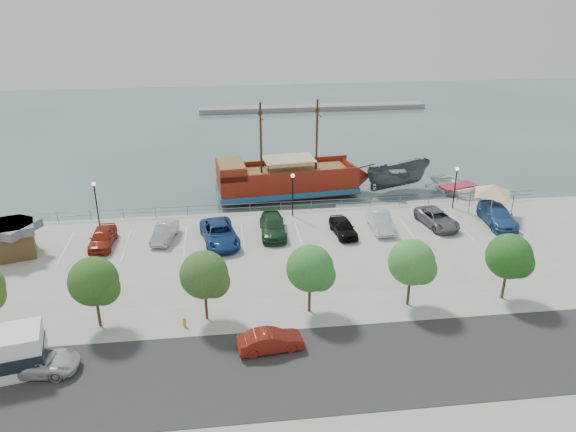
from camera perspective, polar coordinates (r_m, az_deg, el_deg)
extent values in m
plane|color=#3F5556|center=(48.47, 1.47, -4.14)|extent=(160.00, 160.00, 0.00)
cube|color=#2E2E2E|center=(34.69, 5.46, -14.91)|extent=(100.00, 8.00, 0.04)
cube|color=#9F9C8B|center=(39.45, 3.62, -9.54)|extent=(100.00, 4.00, 0.05)
cylinder|color=slate|center=(54.66, 0.30, 1.46)|extent=(50.00, 0.06, 0.06)
cylinder|color=slate|center=(54.81, 0.30, 1.07)|extent=(50.00, 0.06, 0.06)
cube|color=gray|center=(101.24, 2.57, 10.94)|extent=(40.00, 3.00, 0.80)
cube|color=maroon|center=(60.48, -0.10, 3.48)|extent=(15.11, 6.02, 2.39)
cube|color=#1A5A8A|center=(60.75, -0.10, 2.79)|extent=(15.41, 6.32, 0.55)
cone|color=maroon|center=(62.63, 7.17, 4.01)|extent=(3.36, 4.69, 4.42)
cube|color=maroon|center=(58.93, -5.81, 4.71)|extent=(3.20, 4.85, 1.29)
cube|color=brown|center=(58.71, -5.84, 5.35)|extent=(2.98, 4.47, 0.11)
cube|color=brown|center=(60.16, 0.33, 4.63)|extent=(12.31, 5.20, 0.14)
cube|color=maroon|center=(62.02, -0.55, 5.49)|extent=(14.68, 1.62, 0.64)
cube|color=maroon|center=(57.94, 0.37, 4.16)|extent=(14.68, 1.62, 0.64)
cylinder|color=#382111|center=(59.71, 2.95, 8.20)|extent=(0.24, 0.24, 7.55)
cylinder|color=#382111|center=(58.44, -2.77, 7.86)|extent=(0.24, 0.24, 7.55)
cylinder|color=#382111|center=(59.14, 2.99, 10.35)|extent=(0.40, 2.76, 0.13)
cylinder|color=#382111|center=(57.86, -2.82, 10.05)|extent=(0.40, 2.76, 0.13)
cube|color=#CEB48F|center=(59.68, 0.07, 5.82)|extent=(5.66, 4.00, 0.11)
cylinder|color=#382111|center=(62.49, 7.78, 5.01)|extent=(2.30, 0.37, 0.54)
imported|color=#464B50|center=(63.62, 11.10, 3.83)|extent=(8.26, 4.65, 3.02)
imported|color=white|center=(63.95, 16.84, 2.62)|extent=(7.13, 8.49, 1.51)
cube|color=slate|center=(56.62, -12.99, -0.30)|extent=(6.83, 2.70, 0.38)
cube|color=gray|center=(58.17, 8.32, 0.74)|extent=(6.98, 2.25, 0.39)
cube|color=gray|center=(60.68, 15.63, 1.10)|extent=(7.87, 2.52, 0.44)
cube|color=brown|center=(51.31, -26.07, -2.43)|extent=(3.83, 3.83, 2.24)
cube|color=#5C5B63|center=(50.78, -26.34, -1.03)|extent=(4.34, 4.34, 0.71)
cylinder|color=slate|center=(56.78, 17.97, 1.35)|extent=(0.09, 0.09, 2.31)
cylinder|color=slate|center=(58.63, 19.92, 1.77)|extent=(0.09, 0.09, 2.31)
cylinder|color=slate|center=(55.03, 19.87, 0.37)|extent=(0.09, 0.09, 2.31)
cylinder|color=slate|center=(56.93, 21.82, 0.84)|extent=(0.09, 0.09, 2.31)
pyramid|color=white|center=(56.12, 20.18, 3.02)|extent=(5.60, 5.60, 0.95)
imported|color=silver|center=(36.79, -24.18, -13.39)|extent=(5.02, 2.63, 1.35)
imported|color=maroon|center=(35.40, -1.78, -12.56)|extent=(4.23, 1.90, 1.35)
cylinder|color=#C89216|center=(38.22, -10.46, -10.68)|extent=(0.22, 0.22, 0.55)
sphere|color=#C89216|center=(38.06, -10.49, -10.31)|extent=(0.24, 0.24, 0.24)
cylinder|color=black|center=(53.92, -18.85, 1.02)|extent=(0.12, 0.12, 4.00)
sphere|color=#FFF2CC|center=(53.20, -19.15, 3.11)|extent=(0.36, 0.36, 0.36)
cylinder|color=black|center=(53.07, 0.48, 1.98)|extent=(0.12, 0.12, 4.00)
sphere|color=#FFF2CC|center=(52.33, 0.49, 4.12)|extent=(0.36, 0.36, 0.36)
cylinder|color=black|center=(57.26, 16.58, 2.62)|extent=(0.12, 0.12, 4.00)
sphere|color=#FFF2CC|center=(56.58, 16.83, 4.61)|extent=(0.36, 0.36, 0.36)
cylinder|color=#473321|center=(39.26, -18.71, -9.20)|extent=(0.20, 0.20, 2.20)
sphere|color=#294D19|center=(38.12, -19.15, -6.28)|extent=(3.20, 3.20, 3.20)
sphere|color=#294D19|center=(37.93, -18.27, -7.01)|extent=(2.20, 2.20, 2.20)
cylinder|color=#473321|center=(38.36, -8.32, -8.90)|extent=(0.20, 0.20, 2.20)
sphere|color=#30501F|center=(37.18, -8.53, -5.91)|extent=(3.20, 3.20, 3.20)
sphere|color=#30501F|center=(37.10, -7.57, -6.63)|extent=(2.20, 2.20, 2.20)
cylinder|color=#473321|center=(38.71, 2.19, -8.31)|extent=(0.20, 0.20, 2.20)
sphere|color=#2C6A29|center=(37.55, 2.24, -5.33)|extent=(3.20, 3.20, 3.20)
sphere|color=#2C6A29|center=(37.58, 3.21, -6.02)|extent=(2.20, 2.20, 2.20)
cylinder|color=#473321|center=(40.30, 12.15, -7.49)|extent=(0.20, 0.20, 2.20)
sphere|color=#38762D|center=(39.18, 12.44, -4.60)|extent=(3.20, 3.20, 3.20)
sphere|color=#38762D|center=(39.32, 13.36, -5.25)|extent=(2.20, 2.20, 2.20)
cylinder|color=#473321|center=(42.98, 21.08, -6.56)|extent=(0.20, 0.20, 2.20)
sphere|color=#215419|center=(41.93, 21.54, -3.83)|extent=(3.20, 3.20, 3.20)
sphere|color=#215419|center=(42.16, 22.36, -4.43)|extent=(2.20, 2.20, 2.20)
imported|color=maroon|center=(50.27, -18.33, -2.08)|extent=(2.03, 4.69, 1.58)
imported|color=#A8ACB1|center=(50.02, -12.43, -1.62)|extent=(2.34, 4.51, 1.41)
imported|color=navy|center=(48.65, -6.96, -1.78)|extent=(3.73, 6.41, 1.68)
imported|color=#1B3D22|center=(49.82, -1.56, -1.04)|extent=(2.32, 5.46, 1.57)
imported|color=black|center=(50.05, 5.64, -1.11)|extent=(2.18, 4.42, 1.45)
imported|color=silver|center=(51.55, 9.34, -0.47)|extent=(1.69, 4.84, 1.59)
imported|color=slate|center=(53.33, 14.91, -0.24)|extent=(3.28, 5.47, 1.42)
imported|color=#2D5491|center=(55.39, 20.49, 0.07)|extent=(2.75, 5.94, 1.68)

